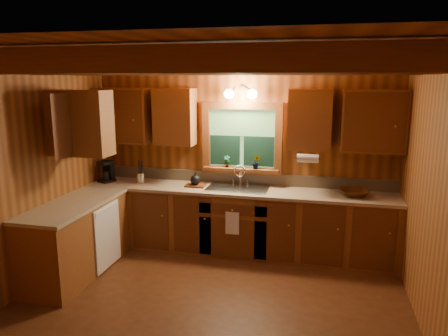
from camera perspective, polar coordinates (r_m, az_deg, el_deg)
The scene contains 20 objects.
room at distance 4.19m, azimuth -2.54°, elevation -2.87°, with size 4.20×4.20×4.20m.
ceiling_beams at distance 4.06m, azimuth -2.69°, elevation 13.60°, with size 4.20×2.54×0.18m.
base_cabinets at distance 5.76m, azimuth -3.70°, elevation -7.77°, with size 4.20×2.22×0.86m.
countertop at distance 5.63m, azimuth -3.61°, elevation -3.44°, with size 4.20×2.24×0.04m.
backsplash at distance 6.05m, azimuth 2.38°, elevation -1.36°, with size 4.20×0.02×0.16m, color tan.
dishwasher_panel at distance 5.61m, azimuth -15.25°, elevation -8.76°, with size 0.02×0.60×0.80m, color white.
upper_cabinets at distance 5.61m, azimuth -4.17°, elevation 6.47°, with size 4.19×1.77×0.78m.
window at distance 5.93m, azimuth 2.39°, elevation 3.77°, with size 1.12×0.08×1.00m.
window_sill at distance 5.96m, azimuth 2.27°, elevation -0.19°, with size 1.06×0.14×0.04m, color brown.
wall_sconce at distance 5.76m, azimuth 2.21°, elevation 9.87°, with size 0.45×0.21×0.17m.
paper_towel_roll at distance 5.52m, azimuth 11.11°, elevation 1.27°, with size 0.11×0.11×0.27m, color white.
dish_towel at distance 5.60m, azimuth 1.11°, elevation -7.37°, with size 0.18×0.01×0.30m, color white.
sink at distance 5.81m, azimuth 1.84°, elevation -3.17°, with size 0.82×0.48×0.43m.
coffee_maker at distance 6.39m, azimuth -15.29°, elevation -0.42°, with size 0.17×0.22×0.30m.
utensil_crock at distance 6.22m, azimuth -11.07°, elevation -1.22°, with size 0.12×0.12×0.33m.
cutting_board at distance 5.92m, azimuth -3.83°, elevation -2.34°, with size 0.27×0.19×0.02m, color #572C12.
teakettle at distance 5.91m, azimuth -3.84°, elevation -1.58°, with size 0.14×0.14×0.17m.
wicker_basket at distance 5.67m, azimuth 16.95°, elevation -3.17°, with size 0.36×0.36×0.09m, color #48230C.
potted_plant_left at distance 5.98m, azimuth 0.39°, elevation 0.90°, with size 0.09×0.06×0.17m, color #572C12.
potted_plant_right at distance 5.88m, azimuth 4.33°, elevation 0.80°, with size 0.11×0.09×0.20m, color #572C12.
Camera 1 is at (1.12, -3.90, 2.37)m, focal length 34.29 mm.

